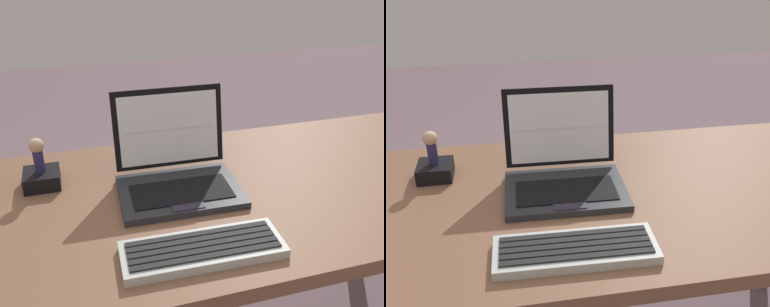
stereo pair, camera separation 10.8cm
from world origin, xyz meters
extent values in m
cube|color=brown|center=(0.00, 0.00, 0.68)|extent=(1.78, 0.71, 0.04)
cylinder|color=black|center=(0.83, 0.29, 0.33)|extent=(0.07, 0.07, 0.67)
cube|color=#23262A|center=(-0.03, 0.01, 0.71)|extent=(0.32, 0.23, 0.02)
cube|color=black|center=(-0.03, -0.01, 0.72)|extent=(0.26, 0.13, 0.00)
cube|color=#252233|center=(-0.03, -0.07, 0.72)|extent=(0.08, 0.04, 0.00)
cube|color=black|center=(-0.02, 0.13, 0.84)|extent=(0.30, 0.06, 0.21)
cube|color=white|center=(-0.02, 0.13, 0.84)|extent=(0.27, 0.05, 0.18)
cube|color=silver|center=(-0.02, 0.13, 0.84)|extent=(0.25, 0.01, 0.01)
cube|color=#B8C0BB|center=(-0.04, -0.23, 0.71)|extent=(0.35, 0.13, 0.02)
cube|color=black|center=(-0.04, -0.27, 0.73)|extent=(0.32, 0.02, 0.00)
cube|color=black|center=(-0.04, -0.25, 0.73)|extent=(0.32, 0.02, 0.00)
cube|color=black|center=(-0.04, -0.23, 0.73)|extent=(0.32, 0.02, 0.00)
cube|color=black|center=(-0.04, -0.21, 0.73)|extent=(0.32, 0.02, 0.00)
cube|color=black|center=(-0.04, -0.19, 0.73)|extent=(0.32, 0.02, 0.00)
cube|color=black|center=(-0.37, 0.16, 0.72)|extent=(0.09, 0.09, 0.04)
cylinder|color=#282552|center=(-0.37, 0.16, 0.78)|extent=(0.03, 0.03, 0.06)
sphere|color=tan|center=(-0.37, 0.16, 0.82)|extent=(0.04, 0.04, 0.04)
camera|label=1|loc=(-0.26, -0.91, 1.31)|focal=40.58mm
camera|label=2|loc=(-0.16, -0.94, 1.31)|focal=40.58mm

